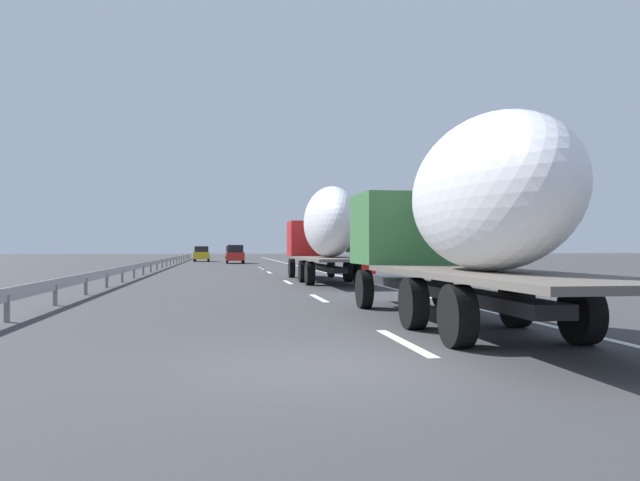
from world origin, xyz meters
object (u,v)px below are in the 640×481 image
Objects in this scene: truck_lead at (326,229)px; car_yellow_coupe at (202,254)px; car_red_compact at (235,254)px; truck_trailing at (461,214)px; road_sign at (328,240)px; car_silver_hatch at (231,252)px.

car_yellow_coupe is at bearing 8.84° from truck_lead.
car_red_compact is (37.29, 3.52, -1.56)m from truck_lead.
car_yellow_coupe is (64.06, 7.27, -1.42)m from truck_trailing.
road_sign is at bearing -160.33° from car_yellow_coupe.
car_yellow_coupe is at bearing 170.70° from car_silver_hatch.
car_red_compact is at bearing 179.78° from car_silver_hatch.
truck_trailing is at bearing -176.31° from car_red_compact.
car_red_compact is 1.47× the size of road_sign.
car_yellow_coupe is at bearing 19.67° from road_sign.
truck_lead is 3.22× the size of car_silver_hatch.
truck_lead is 2.86× the size of car_red_compact.
car_silver_hatch is (70.43, 3.39, -1.58)m from truck_lead.
truck_lead is 4.21× the size of road_sign.
truck_trailing reaches higher than road_sign.
road_sign is at bearing -5.05° from truck_trailing.
car_red_compact is (54.60, 3.52, -1.38)m from truck_trailing.
car_yellow_coupe is 0.90× the size of car_red_compact.
truck_lead reaches higher than car_yellow_coupe.
car_silver_hatch is at bearing 2.75° from truck_lead.
road_sign is (-52.69, -6.49, 1.26)m from car_silver_hatch.
car_silver_hatch is (87.74, 3.39, -1.40)m from truck_trailing.
road_sign is at bearing -9.91° from truck_lead.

